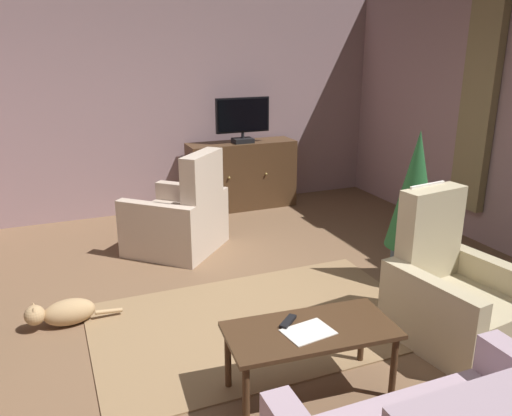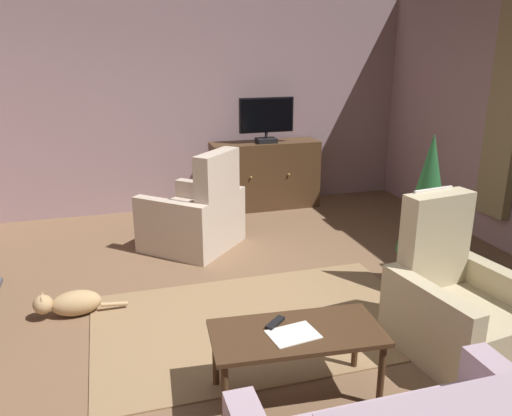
{
  "view_description": "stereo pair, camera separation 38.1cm",
  "coord_description": "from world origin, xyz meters",
  "views": [
    {
      "loc": [
        -1.44,
        -3.31,
        2.2
      ],
      "look_at": [
        -0.01,
        0.16,
        0.99
      ],
      "focal_mm": 36.3,
      "sensor_mm": 36.0,
      "label": 1
    },
    {
      "loc": [
        -1.08,
        -3.44,
        2.2
      ],
      "look_at": [
        -0.01,
        0.16,
        0.99
      ],
      "focal_mm": 36.3,
      "sensor_mm": 36.0,
      "label": 2
    }
  ],
  "objects": [
    {
      "name": "armchair_angled_to_table",
      "position": [
        -0.17,
        1.96,
        0.34
      ],
      "size": [
        1.27,
        1.27,
        1.11
      ],
      "color": "#C6B29E",
      "rests_on": "ground_plane"
    },
    {
      "name": "wall_back",
      "position": [
        0.0,
        3.49,
        1.42
      ],
      "size": [
        6.71,
        0.1,
        2.83
      ],
      "primitive_type": "cube",
      "color": "gray",
      "rests_on": "ground_plane"
    },
    {
      "name": "coffee_table",
      "position": [
        -0.02,
        -0.78,
        0.42
      ],
      "size": [
        1.12,
        0.6,
        0.48
      ],
      "color": "#422B19",
      "rests_on": "ground_plane"
    },
    {
      "name": "tv_cabinet",
      "position": [
        1.0,
        3.14,
        0.44
      ],
      "size": [
        1.47,
        0.47,
        0.92
      ],
      "color": "#352315",
      "rests_on": "ground_plane"
    },
    {
      "name": "folded_newspaper",
      "position": [
        -0.06,
        -0.82,
        0.48
      ],
      "size": [
        0.33,
        0.26,
        0.01
      ],
      "primitive_type": "cube",
      "rotation": [
        0.0,
        0.0,
        0.14
      ],
      "color": "silver",
      "rests_on": "coffee_table"
    },
    {
      "name": "television",
      "position": [
        1.0,
        3.09,
        1.24
      ],
      "size": [
        0.74,
        0.2,
        0.6
      ],
      "color": "black",
      "rests_on": "tv_cabinet"
    },
    {
      "name": "rug_central",
      "position": [
        0.02,
        0.15,
        0.01
      ],
      "size": [
        2.68,
        1.67,
        0.01
      ],
      "primitive_type": "cube",
      "color": "#8E704C",
      "rests_on": "ground_plane"
    },
    {
      "name": "armchair_beside_cabinet",
      "position": [
        1.3,
        -0.6,
        0.34
      ],
      "size": [
        0.92,
        0.99,
        1.16
      ],
      "color": "tan",
      "rests_on": "ground_plane"
    },
    {
      "name": "curtain_panel_far",
      "position": [
        3.0,
        1.07,
        1.56
      ],
      "size": [
        0.1,
        0.44,
        2.38
      ],
      "primitive_type": "cube",
      "color": "#8E7F56"
    },
    {
      "name": "ground_plane",
      "position": [
        0.0,
        0.0,
        -0.02
      ],
      "size": [
        6.71,
        7.48,
        0.04
      ],
      "primitive_type": "cube",
      "color": "brown"
    },
    {
      "name": "potted_plant_leafy_by_curtain",
      "position": [
        1.63,
        0.33,
        0.81
      ],
      "size": [
        0.48,
        0.48,
        1.47
      ],
      "color": "#3D4C5B",
      "rests_on": "ground_plane"
    },
    {
      "name": "cat",
      "position": [
        -1.47,
        0.72,
        0.11
      ],
      "size": [
        0.76,
        0.23,
        0.24
      ],
      "color": "tan",
      "rests_on": "ground_plane"
    },
    {
      "name": "tv_remote",
      "position": [
        -0.13,
        -0.67,
        0.49
      ],
      "size": [
        0.16,
        0.15,
        0.02
      ],
      "primitive_type": "cube",
      "rotation": [
        0.0,
        0.0,
        0.72
      ],
      "color": "black",
      "rests_on": "coffee_table"
    }
  ]
}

